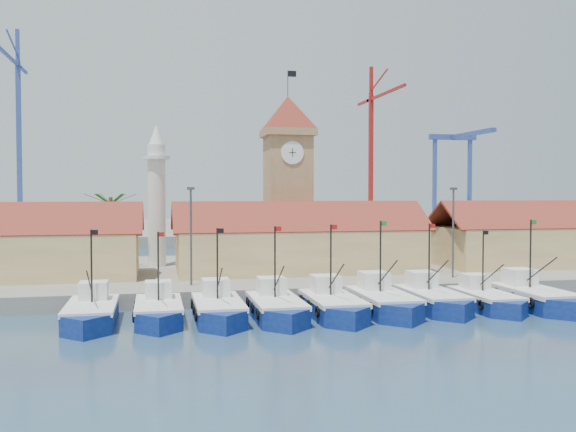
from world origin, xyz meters
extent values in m
plane|color=#1D384E|center=(0.00, 0.00, 0.00)|extent=(400.00, 400.00, 0.00)
cube|color=gray|center=(0.00, 24.00, 0.75)|extent=(140.00, 32.00, 1.50)
cube|color=gray|center=(0.00, 110.00, 1.00)|extent=(240.00, 80.00, 2.00)
cube|color=navy|center=(-20.03, 3.16, 0.51)|extent=(3.60, 8.16, 1.85)
cube|color=navy|center=(-20.03, -0.92, 0.51)|extent=(3.60, 3.60, 1.85)
cube|color=silver|center=(-20.03, 3.16, 1.44)|extent=(3.68, 8.38, 0.36)
cube|color=silver|center=(-20.03, 5.20, 2.27)|extent=(2.16, 2.27, 1.44)
cylinder|color=black|center=(-20.03, 3.68, 4.33)|extent=(0.14, 0.14, 5.77)
cube|color=black|center=(-19.77, 3.68, 7.00)|extent=(0.51, 0.02, 0.36)
cube|color=navy|center=(-15.01, 3.23, 0.50)|extent=(3.48, 7.88, 1.79)
cube|color=navy|center=(-15.01, -0.71, 0.50)|extent=(3.48, 3.48, 1.79)
cube|color=silver|center=(-15.01, 3.23, 1.39)|extent=(3.55, 8.10, 0.35)
cube|color=silver|center=(-15.01, 5.20, 2.19)|extent=(2.09, 2.19, 1.39)
cylinder|color=black|center=(-15.01, 3.73, 4.18)|extent=(0.14, 0.14, 5.57)
cube|color=#A5140F|center=(-14.76, 3.73, 6.77)|extent=(0.50, 0.02, 0.35)
cube|color=navy|center=(-10.43, 2.72, 0.52)|extent=(3.62, 8.18, 1.86)
cube|color=navy|center=(-10.43, -1.37, 0.52)|extent=(3.61, 3.61, 1.86)
cube|color=silver|center=(-10.43, 2.72, 1.45)|extent=(3.69, 8.41, 0.36)
cube|color=silver|center=(-10.43, 4.77, 2.27)|extent=(2.17, 2.27, 1.45)
cylinder|color=black|center=(-10.43, 3.24, 4.34)|extent=(0.14, 0.14, 5.78)
cube|color=black|center=(-10.17, 3.24, 7.02)|extent=(0.52, 0.02, 0.36)
cube|color=navy|center=(-5.86, 2.41, 0.52)|extent=(3.67, 8.31, 1.89)
cube|color=navy|center=(-5.86, -1.75, 0.52)|extent=(3.67, 3.67, 1.89)
cube|color=silver|center=(-5.86, 2.41, 1.47)|extent=(3.74, 8.54, 0.37)
cube|color=silver|center=(-5.86, 4.48, 2.31)|extent=(2.20, 2.31, 1.47)
cylinder|color=black|center=(-5.86, 2.93, 4.40)|extent=(0.15, 0.15, 5.87)
cube|color=#A5140F|center=(-5.59, 2.93, 7.13)|extent=(0.52, 0.02, 0.37)
cube|color=navy|center=(-1.22, 2.43, 0.53)|extent=(3.72, 8.41, 1.91)
cube|color=navy|center=(-1.22, -1.78, 0.53)|extent=(3.72, 3.72, 1.91)
cube|color=silver|center=(-1.22, 2.43, 1.49)|extent=(3.79, 8.65, 0.37)
cube|color=silver|center=(-1.22, 4.53, 2.34)|extent=(2.23, 2.34, 1.49)
cylinder|color=black|center=(-1.22, 2.96, 4.46)|extent=(0.15, 0.15, 5.95)
cube|color=#A5140F|center=(-0.95, 2.96, 7.22)|extent=(0.53, 0.02, 0.37)
cube|color=navy|center=(3.25, 2.97, 0.55)|extent=(3.83, 8.67, 1.97)
cube|color=navy|center=(3.25, -1.36, 0.55)|extent=(3.83, 3.83, 1.97)
cube|color=silver|center=(3.25, 2.97, 1.53)|extent=(3.91, 8.91, 0.38)
cube|color=silver|center=(3.25, 5.14, 2.41)|extent=(2.30, 2.41, 1.53)
cylinder|color=black|center=(3.25, 3.52, 4.60)|extent=(0.15, 0.15, 6.13)
cube|color=#197226|center=(3.53, 3.52, 7.44)|extent=(0.55, 0.02, 0.38)
cube|color=navy|center=(7.87, 3.53, 0.53)|extent=(3.68, 8.34, 1.90)
cube|color=navy|center=(7.87, -0.64, 0.53)|extent=(3.68, 3.68, 1.90)
cube|color=silver|center=(7.87, 3.53, 1.47)|extent=(3.76, 8.57, 0.37)
cube|color=silver|center=(7.87, 5.61, 2.32)|extent=(2.21, 2.32, 1.47)
cylinder|color=black|center=(7.87, 4.05, 4.42)|extent=(0.15, 0.15, 5.90)
cube|color=#A5140F|center=(8.13, 4.05, 7.16)|extent=(0.53, 0.02, 0.37)
cube|color=navy|center=(12.52, 2.80, 0.48)|extent=(3.38, 7.64, 1.74)
cube|color=navy|center=(12.52, -1.02, 0.48)|extent=(3.38, 3.38, 1.74)
cube|color=silver|center=(12.52, 2.80, 1.35)|extent=(3.45, 7.86, 0.34)
cube|color=silver|center=(12.52, 4.72, 2.12)|extent=(2.03, 2.12, 1.35)
cylinder|color=black|center=(12.52, 3.29, 4.05)|extent=(0.14, 0.14, 5.41)
cube|color=black|center=(12.76, 3.29, 6.56)|extent=(0.48, 0.02, 0.34)
cube|color=navy|center=(16.91, 2.50, 0.55)|extent=(3.83, 8.67, 1.97)
cube|color=navy|center=(16.91, -1.83, 0.55)|extent=(3.83, 3.83, 1.97)
cube|color=silver|center=(16.91, 2.50, 1.53)|extent=(3.91, 8.91, 0.38)
cube|color=silver|center=(16.91, 4.67, 2.41)|extent=(2.30, 2.41, 1.53)
cylinder|color=black|center=(16.91, 3.05, 4.60)|extent=(0.15, 0.15, 6.13)
cube|color=#197226|center=(17.18, 3.05, 7.44)|extent=(0.55, 0.02, 0.38)
cube|color=#E3C57D|center=(0.00, 20.00, 3.75)|extent=(26.00, 10.00, 4.50)
cube|color=maroon|center=(0.00, 17.50, 7.50)|extent=(27.04, 5.13, 3.21)
cube|color=maroon|center=(0.00, 22.50, 7.50)|extent=(27.04, 5.13, 3.21)
cube|color=#E3C57D|center=(32.00, 20.00, 3.75)|extent=(30.00, 10.00, 4.50)
cube|color=maroon|center=(32.00, 22.50, 7.50)|extent=(31.20, 5.13, 3.21)
cube|color=tan|center=(0.00, 26.00, 9.00)|extent=(5.00, 5.00, 15.00)
cube|color=tan|center=(0.00, 26.00, 16.90)|extent=(5.80, 5.80, 0.80)
pyramid|color=maroon|center=(0.00, 26.00, 19.20)|extent=(5.80, 5.80, 4.00)
cylinder|color=white|center=(0.00, 23.45, 14.50)|extent=(2.60, 0.15, 2.60)
cube|color=black|center=(0.00, 23.37, 14.50)|extent=(0.08, 0.02, 1.00)
cube|color=black|center=(0.00, 23.37, 14.50)|extent=(0.80, 0.02, 0.08)
cylinder|color=#3F3F44|center=(0.00, 26.00, 22.70)|extent=(0.10, 0.10, 3.00)
cube|color=black|center=(0.50, 26.00, 23.80)|extent=(1.00, 0.03, 0.70)
cylinder|color=silver|center=(-15.00, 28.00, 8.50)|extent=(2.00, 2.00, 14.00)
cylinder|color=silver|center=(-15.00, 28.00, 14.00)|extent=(3.00, 3.00, 0.40)
cone|color=silver|center=(-15.00, 28.00, 16.60)|extent=(1.80, 1.80, 2.40)
cylinder|color=brown|center=(-20.00, 26.00, 5.50)|extent=(0.44, 0.44, 8.00)
cube|color=#245C1F|center=(-18.60, 26.00, 9.30)|extent=(2.80, 0.35, 1.18)
cube|color=#245C1F|center=(-19.30, 27.21, 9.30)|extent=(1.71, 2.60, 1.18)
cube|color=#245C1F|center=(-20.70, 27.21, 9.30)|extent=(1.71, 2.60, 1.18)
cube|color=#245C1F|center=(-21.40, 26.00, 9.30)|extent=(2.80, 0.35, 1.18)
cube|color=#245C1F|center=(-20.70, 24.79, 9.30)|extent=(1.71, 2.60, 1.18)
cube|color=#245C1F|center=(-19.30, 24.79, 9.30)|extent=(1.71, 2.60, 1.18)
cylinder|color=#3F3F44|center=(-12.00, 12.00, 6.00)|extent=(0.20, 0.20, 9.00)
cube|color=#3F3F44|center=(-12.00, 12.00, 10.40)|extent=(0.70, 0.25, 0.25)
cylinder|color=#3F3F44|center=(14.00, 12.00, 6.00)|extent=(0.20, 0.20, 9.00)
cube|color=#3F3F44|center=(14.00, 12.00, 10.40)|extent=(0.70, 0.25, 0.25)
cube|color=#314898|center=(-45.24, 108.00, 20.87)|extent=(1.00, 1.00, 37.74)
cube|color=#314898|center=(-45.24, 98.44, 38.74)|extent=(0.60, 23.90, 0.60)
cube|color=#314898|center=(-45.24, 113.00, 38.74)|extent=(0.60, 10.00, 0.60)
cube|color=#314898|center=(-45.24, 108.00, 43.24)|extent=(0.80, 0.80, 7.00)
cube|color=maroon|center=(37.61, 105.00, 18.02)|extent=(1.00, 1.00, 32.04)
cube|color=maroon|center=(37.61, 95.23, 33.04)|extent=(0.60, 24.43, 0.60)
cube|color=maroon|center=(37.61, 110.00, 33.04)|extent=(0.60, 10.00, 0.60)
cube|color=maroon|center=(37.61, 105.00, 37.54)|extent=(0.80, 0.80, 7.00)
cube|color=#314898|center=(57.00, 110.00, 13.00)|extent=(0.90, 0.90, 22.00)
cube|color=#314898|center=(67.00, 110.00, 13.00)|extent=(0.90, 0.90, 22.00)
cube|color=#314898|center=(62.00, 110.00, 24.50)|extent=(13.00, 1.40, 1.40)
cube|color=#314898|center=(62.00, 100.00, 24.50)|extent=(1.40, 22.00, 1.00)
camera|label=1|loc=(-15.27, -47.27, 10.09)|focal=40.00mm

